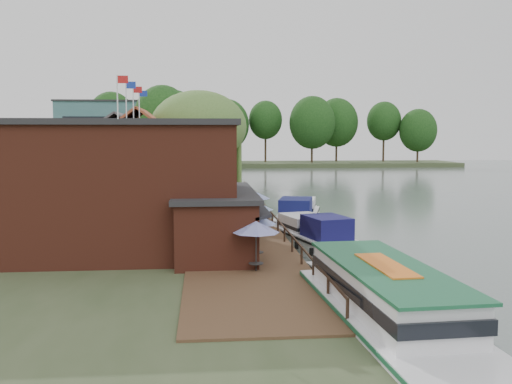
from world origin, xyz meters
name	(u,v)px	position (x,y,z in m)	size (l,w,h in m)	color
ground	(375,262)	(0.00, 0.00, 0.00)	(260.00, 260.00, 0.00)	#515D59
land_bank	(30,196)	(-30.00, 35.00, 0.50)	(50.00, 140.00, 1.00)	#384728
quay_deck	(232,221)	(-8.00, 10.00, 1.05)	(6.00, 50.00, 0.10)	#47301E
quay_rail	(267,213)	(-5.30, 10.50, 1.50)	(0.20, 49.00, 1.00)	black
pub	(132,187)	(-14.00, -1.00, 4.65)	(20.00, 11.00, 7.30)	maroon
hotel_block	(135,137)	(-22.00, 70.00, 7.15)	(25.40, 12.40, 12.30)	#38666B
cottage_a	(142,163)	(-15.00, 14.00, 5.25)	(8.60, 7.60, 8.50)	black
cottage_b	(122,158)	(-18.00, 24.00, 5.25)	(9.60, 8.60, 8.50)	beige
cottage_c	(169,155)	(-14.00, 33.00, 5.25)	(7.60, 7.60, 8.50)	black
willow	(199,149)	(-10.50, 19.00, 6.21)	(8.60, 8.60, 10.43)	#476B2D
umbrella_0	(256,246)	(-7.68, -6.20, 2.29)	(2.22, 2.22, 2.38)	navy
umbrella_1	(257,236)	(-7.41, -3.68, 2.29)	(2.04, 2.04, 2.38)	#1C359B
umbrella_2	(237,228)	(-8.25, -0.78, 2.29)	(2.26, 2.26, 2.38)	navy
umbrella_3	(255,220)	(-7.01, 1.90, 2.29)	(2.28, 2.28, 2.38)	navy
umbrella_4	(254,207)	(-6.50, 8.04, 2.29)	(2.31, 2.31, 2.38)	#1B3696
cruiser_0	(360,276)	(-3.02, -7.48, 1.07)	(2.90, 8.99, 2.14)	white
cruiser_1	(313,231)	(-3.02, 3.77, 1.23)	(3.28, 10.13, 2.47)	silver
cruiser_2	(298,212)	(-2.53, 12.77, 1.30)	(3.43, 10.60, 2.60)	white
tour_boat	(392,308)	(-3.59, -13.52, 1.45)	(3.75, 13.26, 2.89)	silver
swan	(409,309)	(-1.58, -9.79, 0.22)	(0.44, 0.44, 0.44)	white
bank_tree_0	(163,135)	(-15.27, 42.19, 7.43)	(7.43, 7.43, 12.86)	#143811
bank_tree_1	(164,140)	(-15.58, 49.03, 6.69)	(8.22, 8.22, 11.38)	#143811
bank_tree_2	(175,133)	(-14.49, 59.43, 7.77)	(6.86, 6.86, 13.54)	#143811
bank_tree_3	(175,136)	(-15.45, 78.94, 7.23)	(6.47, 6.47, 12.47)	#143811
bank_tree_4	(193,141)	(-12.28, 86.40, 6.24)	(6.75, 6.75, 10.48)	#143811
bank_tree_5	(186,140)	(-13.94, 94.08, 6.31)	(7.17, 7.17, 10.63)	#143811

